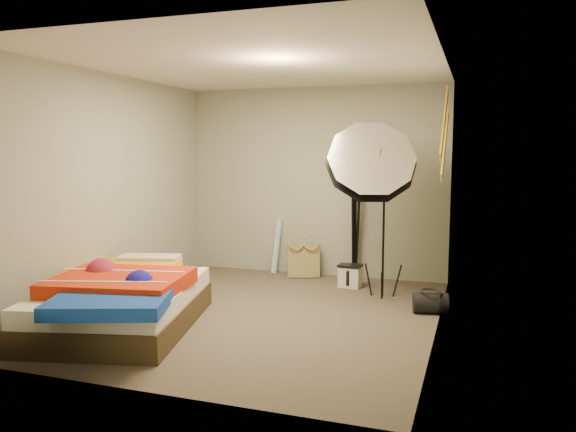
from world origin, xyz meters
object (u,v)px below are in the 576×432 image
at_px(tote_bag, 303,261).
at_px(camera_case, 350,277).
at_px(wrapping_roll, 276,246).
at_px(camera_tripod, 355,221).
at_px(bed, 122,299).
at_px(photo_umbrella, 370,165).
at_px(duffel_bag, 430,303).

height_order(tote_bag, camera_case, tote_bag).
distance_m(wrapping_roll, camera_case, 1.25).
bearing_deg(camera_tripod, tote_bag, -171.74).
bearing_deg(bed, photo_umbrella, 41.55).
xyz_separation_m(tote_bag, bed, (-0.98, -2.61, 0.06)).
xyz_separation_m(camera_case, photo_umbrella, (0.32, -0.49, 1.38)).
bearing_deg(camera_tripod, photo_umbrella, -68.69).
xyz_separation_m(wrapping_roll, camera_tripod, (1.09, -0.03, 0.40)).
distance_m(wrapping_roll, camera_tripod, 1.16).
bearing_deg(camera_tripod, wrapping_roll, 178.48).
relative_size(photo_umbrella, camera_tripod, 1.57).
xyz_separation_m(tote_bag, wrapping_roll, (-0.42, 0.13, 0.15)).
height_order(tote_bag, photo_umbrella, photo_umbrella).
bearing_deg(bed, wrapping_roll, 78.60).
height_order(tote_bag, bed, bed).
xyz_separation_m(wrapping_roll, bed, (-0.55, -2.73, -0.09)).
xyz_separation_m(camera_case, duffel_bag, (1.03, -0.83, -0.02)).
xyz_separation_m(duffel_bag, bed, (-2.71, -1.43, 0.17)).
relative_size(tote_bag, photo_umbrella, 0.20).
distance_m(bed, camera_tripod, 3.20).
bearing_deg(camera_case, wrapping_roll, 161.84).
distance_m(tote_bag, camera_tripod, 0.87).
bearing_deg(duffel_bag, photo_umbrella, 142.11).
relative_size(camera_case, duffel_bag, 0.74).
distance_m(camera_case, duffel_bag, 1.32).
bearing_deg(tote_bag, duffel_bag, -55.55).
relative_size(tote_bag, camera_case, 1.64).
height_order(duffel_bag, photo_umbrella, photo_umbrella).
distance_m(camera_case, camera_tripod, 0.78).
height_order(bed, camera_tripod, camera_tripod).
bearing_deg(photo_umbrella, bed, -138.45).
distance_m(bed, photo_umbrella, 2.95).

